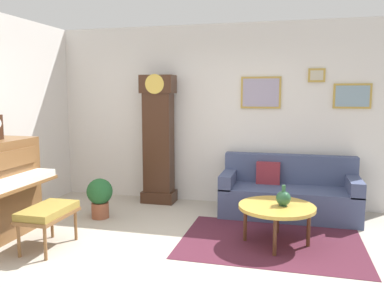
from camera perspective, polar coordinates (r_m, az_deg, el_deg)
name	(u,v)px	position (r m, az deg, el deg)	size (l,w,h in m)	color
ground_plane	(167,265)	(4.32, -3.58, -17.12)	(6.40, 6.00, 0.10)	#B2A899
wall_back	(214,115)	(6.27, 3.19, 4.29)	(5.30, 0.13, 2.80)	silver
area_rug	(271,242)	(4.85, 11.36, -13.77)	(2.10, 1.50, 0.01)	#4C1E2D
piano_bench	(48,213)	(4.76, -20.16, -9.39)	(0.42, 0.70, 0.48)	brown
grandfather_clock	(159,143)	(6.25, -4.87, 0.21)	(0.52, 0.34, 2.03)	#3D2316
couch	(288,193)	(5.85, 13.77, -6.97)	(1.90, 0.80, 0.84)	#424C70
coffee_table	(277,208)	(4.70, 12.18, -9.06)	(0.88, 0.88, 0.46)	gold
green_jug	(283,198)	(4.67, 13.10, -7.66)	(0.17, 0.17, 0.24)	#234C33
potted_plant	(100,195)	(5.69, -13.22, -7.26)	(0.36, 0.36, 0.56)	#935138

